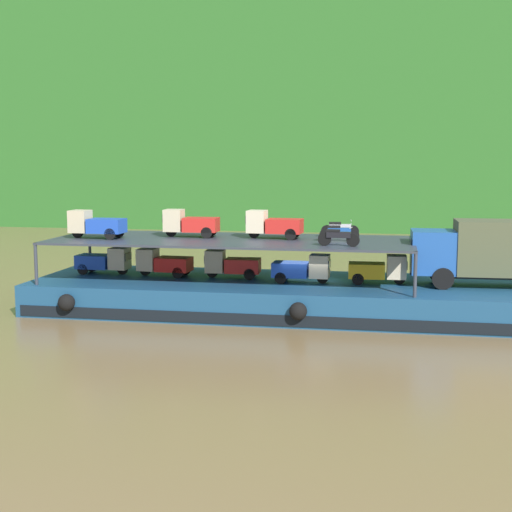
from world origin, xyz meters
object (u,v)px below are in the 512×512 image
(mini_truck_lower_stern, at_px, (104,261))
(mini_truck_upper_fore, at_px, (273,225))
(covered_lorry, at_px, (491,251))
(mini_truck_lower_mid, at_px, (232,264))
(mini_truck_upper_stern, at_px, (96,224))
(cargo_barge, at_px, (308,297))
(motorcycle_upper_stbd, at_px, (340,229))
(mini_truck_lower_bow, at_px, (379,269))
(mini_truck_upper_mid, at_px, (190,223))
(mini_truck_lower_fore, at_px, (302,268))
(motorcycle_upper_port, at_px, (338,237))
(motorcycle_upper_centre, at_px, (339,232))
(mini_truck_lower_aft, at_px, (163,263))

(mini_truck_lower_stern, distance_m, mini_truck_upper_fore, 9.05)
(covered_lorry, bearing_deg, mini_truck_lower_mid, 178.27)
(mini_truck_upper_stern, bearing_deg, cargo_barge, 4.08)
(motorcycle_upper_stbd, bearing_deg, covered_lorry, -14.31)
(mini_truck_lower_stern, height_order, mini_truck_lower_bow, same)
(mini_truck_upper_stern, bearing_deg, mini_truck_upper_mid, 17.96)
(mini_truck_lower_fore, bearing_deg, mini_truck_lower_bow, 6.08)
(mini_truck_lower_stern, height_order, mini_truck_upper_mid, mini_truck_upper_mid)
(mini_truck_lower_fore, height_order, mini_truck_upper_stern, mini_truck_upper_stern)
(mini_truck_upper_fore, bearing_deg, mini_truck_lower_fore, -32.61)
(mini_truck_lower_fore, relative_size, mini_truck_upper_stern, 1.00)
(motorcycle_upper_port, height_order, motorcycle_upper_centre, same)
(mini_truck_lower_stern, xyz_separation_m, mini_truck_lower_fore, (10.39, -0.88, 0.00))
(motorcycle_upper_port, distance_m, motorcycle_upper_stbd, 3.90)
(mini_truck_lower_stern, height_order, mini_truck_upper_stern, mini_truck_upper_stern)
(motorcycle_upper_stbd, bearing_deg, mini_truck_upper_stern, -167.02)
(covered_lorry, xyz_separation_m, motorcycle_upper_stbd, (-7.12, 1.82, 0.74))
(mini_truck_lower_bow, bearing_deg, motorcycle_upper_centre, -177.57)
(mini_truck_upper_fore, bearing_deg, mini_truck_upper_stern, -170.32)
(covered_lorry, distance_m, mini_truck_lower_mid, 12.40)
(mini_truck_lower_aft, relative_size, mini_truck_lower_fore, 1.01)
(motorcycle_upper_port, xyz_separation_m, motorcycle_upper_centre, (-0.11, 1.95, 0.00))
(mini_truck_upper_stern, height_order, motorcycle_upper_port, mini_truck_upper_stern)
(motorcycle_upper_centre, bearing_deg, cargo_barge, -178.89)
(covered_lorry, height_order, mini_truck_lower_fore, covered_lorry)
(cargo_barge, height_order, motorcycle_upper_centre, motorcycle_upper_centre)
(mini_truck_lower_aft, bearing_deg, mini_truck_lower_bow, -1.79)
(motorcycle_upper_port, bearing_deg, mini_truck_lower_aft, 165.25)
(mini_truck_lower_aft, xyz_separation_m, motorcycle_upper_port, (8.98, -2.36, 1.74))
(mini_truck_lower_aft, bearing_deg, motorcycle_upper_port, -14.75)
(mini_truck_lower_stern, relative_size, motorcycle_upper_stbd, 1.46)
(mini_truck_lower_aft, height_order, mini_truck_upper_mid, mini_truck_upper_mid)
(cargo_barge, height_order, mini_truck_upper_stern, mini_truck_upper_stern)
(mini_truck_lower_fore, xyz_separation_m, motorcycle_upper_port, (1.81, -1.64, 1.74))
(mini_truck_lower_mid, relative_size, mini_truck_upper_stern, 1.01)
(mini_truck_lower_fore, xyz_separation_m, mini_truck_upper_stern, (-10.23, -0.47, 2.00))
(covered_lorry, bearing_deg, mini_truck_upper_stern, -177.25)
(mini_truck_lower_bow, relative_size, mini_truck_upper_stern, 1.00)
(motorcycle_upper_centre, height_order, motorcycle_upper_stbd, same)
(motorcycle_upper_centre, distance_m, motorcycle_upper_stbd, 1.95)
(mini_truck_upper_mid, xyz_separation_m, motorcycle_upper_centre, (7.51, -0.66, -0.26))
(mini_truck_upper_fore, xyz_separation_m, motorcycle_upper_centre, (3.27, -0.70, -0.26))
(mini_truck_upper_fore, bearing_deg, mini_truck_lower_stern, -179.19)
(mini_truck_lower_fore, height_order, mini_truck_lower_bow, same)
(mini_truck_lower_fore, xyz_separation_m, motorcycle_upper_centre, (1.70, 0.30, 1.74))
(cargo_barge, relative_size, mini_truck_lower_bow, 9.69)
(mini_truck_lower_mid, bearing_deg, mini_truck_upper_stern, -168.97)
(mini_truck_upper_stern, xyz_separation_m, mini_truck_upper_mid, (4.42, 1.43, 0.00))
(cargo_barge, relative_size, mini_truck_lower_mid, 9.63)
(covered_lorry, height_order, mini_truck_lower_aft, covered_lorry)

